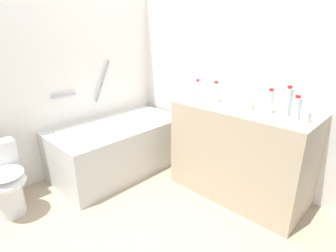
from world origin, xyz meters
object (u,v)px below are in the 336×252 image
at_px(water_bottle_1, 197,90).
at_px(drinking_glass_1, 306,117).
at_px(sink_faucet, 247,100).
at_px(drinking_glass_0, 205,94).
at_px(water_bottle_4, 270,102).
at_px(water_bottle_2, 296,108).
at_px(water_bottle_3, 288,102).
at_px(water_bottle_0, 216,92).
at_px(toilet, 3,180).
at_px(sink_basin, 238,103).
at_px(bathtub, 119,145).

distance_m(water_bottle_1, drinking_glass_1, 1.05).
bearing_deg(sink_faucet, drinking_glass_0, 108.52).
bearing_deg(water_bottle_4, sink_faucet, 59.95).
bearing_deg(water_bottle_4, water_bottle_2, -95.12).
bearing_deg(water_bottle_3, water_bottle_0, 93.73).
height_order(toilet, drinking_glass_1, drinking_glass_1).
xyz_separation_m(sink_basin, sink_faucet, (0.17, 0.00, -0.00)).
distance_m(water_bottle_0, water_bottle_1, 0.21).
xyz_separation_m(bathtub, water_bottle_2, (0.49, -1.71, 0.69)).
xyz_separation_m(sink_basin, water_bottle_2, (-0.02, -0.51, 0.06)).
xyz_separation_m(water_bottle_0, drinking_glass_0, (0.05, 0.16, -0.05)).
bearing_deg(drinking_glass_0, toilet, 153.74).
relative_size(toilet, water_bottle_4, 3.11).
bearing_deg(water_bottle_0, water_bottle_1, 94.23).
distance_m(bathtub, toilet, 1.19).
relative_size(toilet, sink_basin, 2.25).
bearing_deg(drinking_glass_1, drinking_glass_0, 85.67).
distance_m(water_bottle_1, water_bottle_4, 0.74).
distance_m(sink_faucet, drinking_glass_0, 0.42).
xyz_separation_m(sink_faucet, water_bottle_0, (-0.19, 0.24, 0.07)).
relative_size(sink_basin, water_bottle_2, 1.49).
height_order(bathtub, water_bottle_1, bathtub).
distance_m(sink_basin, water_bottle_0, 0.25).
distance_m(water_bottle_1, drinking_glass_0, 0.10).
distance_m(sink_faucet, water_bottle_4, 0.34).
relative_size(bathtub, drinking_glass_0, 16.26).
xyz_separation_m(toilet, sink_basin, (1.70, -1.26, 0.60)).
height_order(water_bottle_0, water_bottle_1, water_bottle_0).
bearing_deg(water_bottle_0, drinking_glass_1, -91.59).
distance_m(sink_basin, water_bottle_2, 0.52).
bearing_deg(water_bottle_1, water_bottle_3, -86.15).
xyz_separation_m(water_bottle_3, water_bottle_4, (-0.03, 0.13, -0.02)).
relative_size(water_bottle_2, drinking_glass_0, 2.10).
bearing_deg(water_bottle_3, water_bottle_2, -117.62).
bearing_deg(bathtub, water_bottle_2, -73.96).
bearing_deg(water_bottle_4, drinking_glass_1, -97.56).
height_order(sink_basin, water_bottle_1, water_bottle_1).
relative_size(sink_basin, water_bottle_4, 1.38).
bearing_deg(toilet, water_bottle_2, 45.19).
distance_m(bathtub, water_bottle_2, 1.91).
height_order(bathtub, drinking_glass_0, bathtub).
bearing_deg(bathtub, water_bottle_3, -71.68).
distance_m(water_bottle_3, drinking_glass_1, 0.20).
xyz_separation_m(water_bottle_0, water_bottle_4, (0.02, -0.53, 0.00)).
xyz_separation_m(water_bottle_3, drinking_glass_1, (-0.07, -0.17, -0.08)).
bearing_deg(water_bottle_0, water_bottle_3, -86.27).
bearing_deg(sink_basin, drinking_glass_0, 84.66).
distance_m(sink_faucet, water_bottle_3, 0.46).
bearing_deg(water_bottle_3, water_bottle_1, 93.85).
height_order(bathtub, water_bottle_4, bathtub).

